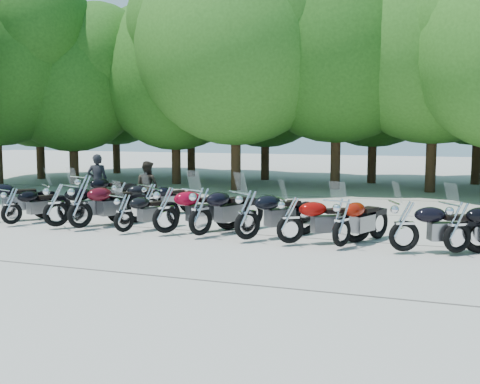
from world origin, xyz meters
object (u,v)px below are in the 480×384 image
(motorcycle_3, at_px, (80,204))
(motorcycle_6, at_px, (200,210))
(motorcycle_9, at_px, (342,221))
(motorcycle_11, at_px, (458,226))
(motorcycle_14, at_px, (84,192))
(motorcycle_8, at_px, (290,218))
(motorcycle_16, at_px, (150,198))
(rider_1, at_px, (147,187))
(motorcycle_2, at_px, (56,203))
(motorcycle_7, at_px, (247,213))
(motorcycle_10, at_px, (404,224))
(rider_0, at_px, (98,181))
(motorcycle_1, at_px, (11,205))
(motorcycle_15, at_px, (121,197))
(motorcycle_4, at_px, (124,212))
(motorcycle_5, at_px, (166,208))

(motorcycle_3, xyz_separation_m, motorcycle_6, (3.47, 0.10, 0.00))
(motorcycle_9, xyz_separation_m, motorcycle_11, (2.47, 0.18, 0.01))
(motorcycle_14, bearing_deg, motorcycle_6, 175.05)
(motorcycle_8, xyz_separation_m, motorcycle_16, (-5.13, 2.72, -0.07))
(motorcycle_11, relative_size, rider_1, 1.40)
(motorcycle_14, bearing_deg, motorcycle_2, 130.10)
(motorcycle_7, height_order, motorcycle_11, motorcycle_7)
(motorcycle_2, relative_size, motorcycle_10, 1.06)
(motorcycle_7, relative_size, rider_0, 1.35)
(motorcycle_2, xyz_separation_m, rider_0, (-1.14, 3.75, 0.23))
(motorcycle_6, distance_m, motorcycle_11, 6.01)
(motorcycle_1, height_order, motorcycle_6, motorcycle_6)
(motorcycle_16, distance_m, rider_0, 2.83)
(motorcycle_2, xyz_separation_m, motorcycle_11, (10.23, 0.15, -0.04))
(motorcycle_15, distance_m, rider_0, 1.88)
(motorcycle_15, distance_m, rider_1, 0.98)
(motorcycle_4, distance_m, rider_1, 3.75)
(motorcycle_2, height_order, motorcycle_14, motorcycle_2)
(motorcycle_6, bearing_deg, motorcycle_10, -156.15)
(motorcycle_6, relative_size, motorcycle_8, 1.09)
(motorcycle_15, bearing_deg, motorcycle_3, 151.65)
(motorcycle_8, distance_m, motorcycle_11, 3.66)
(motorcycle_7, relative_size, motorcycle_8, 1.09)
(motorcycle_6, xyz_separation_m, motorcycle_7, (1.27, -0.11, -0.00))
(rider_0, bearing_deg, motorcycle_6, 120.99)
(motorcycle_5, relative_size, motorcycle_10, 1.07)
(motorcycle_14, xyz_separation_m, motorcycle_16, (2.34, 0.02, -0.12))
(motorcycle_7, bearing_deg, motorcycle_14, 14.67)
(motorcycle_1, distance_m, motorcycle_7, 6.97)
(motorcycle_7, distance_m, motorcycle_9, 2.27)
(motorcycle_4, bearing_deg, motorcycle_3, 22.92)
(motorcycle_8, bearing_deg, motorcycle_6, 52.30)
(motorcycle_10, bearing_deg, motorcycle_8, 66.56)
(motorcycle_16, bearing_deg, motorcycle_4, 132.03)
(motorcycle_3, distance_m, motorcycle_8, 5.82)
(motorcycle_5, bearing_deg, rider_0, 3.25)
(motorcycle_6, bearing_deg, motorcycle_14, -0.04)
(motorcycle_7, bearing_deg, rider_0, 7.53)
(motorcycle_1, relative_size, motorcycle_11, 0.92)
(motorcycle_9, bearing_deg, motorcycle_10, -158.42)
(motorcycle_1, xyz_separation_m, motorcycle_4, (3.60, -0.00, -0.02))
(motorcycle_4, bearing_deg, motorcycle_15, -32.16)
(motorcycle_5, distance_m, motorcycle_9, 4.51)
(motorcycle_4, relative_size, motorcycle_16, 1.00)
(motorcycle_11, bearing_deg, motorcycle_16, 38.10)
(motorcycle_15, height_order, motorcycle_16, motorcycle_15)
(motorcycle_15, bearing_deg, motorcycle_4, 176.23)
(rider_1, bearing_deg, motorcycle_3, 101.99)
(motorcycle_1, height_order, motorcycle_2, motorcycle_2)
(motorcycle_15, bearing_deg, motorcycle_11, -140.68)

